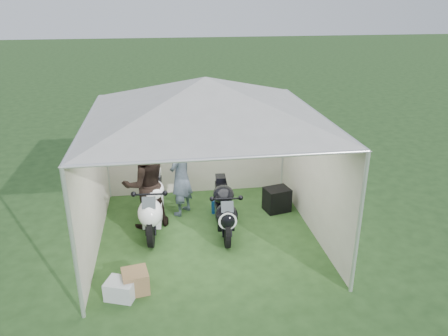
{
  "coord_description": "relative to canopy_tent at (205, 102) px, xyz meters",
  "views": [
    {
      "loc": [
        -0.74,
        -7.21,
        4.28
      ],
      "look_at": [
        0.37,
        0.35,
        1.21
      ],
      "focal_mm": 35.0,
      "sensor_mm": 36.0,
      "label": 1
    }
  ],
  "objects": [
    {
      "name": "person_blue_jacket",
      "position": [
        -0.43,
        0.94,
        -1.73
      ],
      "size": [
        0.69,
        0.74,
        1.7
      ],
      "primitive_type": "imported",
      "rotation": [
        0.0,
        0.0,
        -2.19
      ],
      "color": "slate",
      "rests_on": "ground"
    },
    {
      "name": "equipment_box",
      "position": [
        1.56,
        0.77,
        -2.32
      ],
      "size": [
        0.58,
        0.5,
        0.5
      ],
      "primitive_type": "cube",
      "rotation": [
        0.0,
        0.0,
        0.23
      ],
      "color": "black",
      "rests_on": "ground"
    },
    {
      "name": "paddock_stand",
      "position": [
        0.38,
        0.89,
        -2.43
      ],
      "size": [
        0.39,
        0.26,
        0.29
      ],
      "primitive_type": "cube",
      "rotation": [
        0.0,
        0.0,
        -0.05
      ],
      "color": "blue",
      "rests_on": "ground"
    },
    {
      "name": "canopy_tent",
      "position": [
        0.0,
        0.0,
        0.0
      ],
      "size": [
        5.66,
        5.66,
        3.0
      ],
      "color": "silver",
      "rests_on": "ground"
    },
    {
      "name": "crate_1",
      "position": [
        -1.28,
        -1.54,
        -2.4
      ],
      "size": [
        0.45,
        0.45,
        0.34
      ],
      "primitive_type": "cube",
      "rotation": [
        0.0,
        0.0,
        0.18
      ],
      "color": "olive",
      "rests_on": "ground"
    },
    {
      "name": "motorcycle_black",
      "position": [
        0.33,
        0.06,
        -2.07
      ],
      "size": [
        0.47,
        1.83,
        0.9
      ],
      "rotation": [
        0.0,
        0.0,
        -0.05
      ],
      "color": "black",
      "rests_on": "ground"
    },
    {
      "name": "crate_0",
      "position": [
        -1.49,
        -1.67,
        -2.43
      ],
      "size": [
        0.52,
        0.47,
        0.29
      ],
      "primitive_type": "cube",
      "rotation": [
        0.0,
        0.0,
        -0.36
      ],
      "color": "silver",
      "rests_on": "ground"
    },
    {
      "name": "person_dark_jacket",
      "position": [
        -1.13,
        0.51,
        -1.68
      ],
      "size": [
        1.04,
        0.92,
        1.79
      ],
      "primitive_type": "imported",
      "rotation": [
        0.0,
        0.0,
        3.46
      ],
      "color": "black",
      "rests_on": "ground"
    },
    {
      "name": "motorcycle_white",
      "position": [
        -1.01,
        0.33,
        -2.03
      ],
      "size": [
        0.53,
        1.99,
        0.98
      ],
      "rotation": [
        0.0,
        0.0,
        -0.07
      ],
      "color": "black",
      "rests_on": "ground"
    },
    {
      "name": "ground",
      "position": [
        0.0,
        -0.03,
        -2.58
      ],
      "size": [
        80.0,
        80.0,
        0.0
      ],
      "primitive_type": "plane",
      "color": "#24441B",
      "rests_on": "ground"
    }
  ]
}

